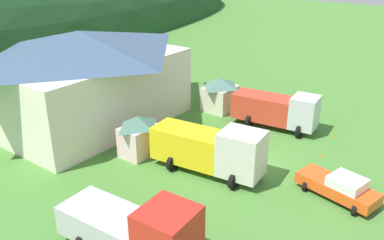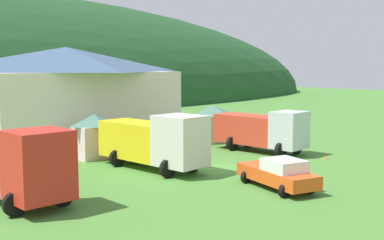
{
  "view_description": "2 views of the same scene",
  "coord_description": "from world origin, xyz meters",
  "px_view_note": "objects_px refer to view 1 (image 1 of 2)",
  "views": [
    {
      "loc": [
        -23.58,
        -11.52,
        14.39
      ],
      "look_at": [
        0.09,
        6.11,
        1.95
      ],
      "focal_mm": 38.07,
      "sensor_mm": 36.0,
      "label": 1
    },
    {
      "loc": [
        -20.81,
        -22.36,
        6.53
      ],
      "look_at": [
        0.92,
        3.22,
        2.76
      ],
      "focal_mm": 45.78,
      "sensor_mm": 36.0,
      "label": 2
    }
  ],
  "objects_px": {
    "flatbed_truck_yellow": "(212,149)",
    "traffic_cone_near_pickup": "(335,137)",
    "play_shed_cream": "(220,94)",
    "crane_truck_red": "(137,232)",
    "service_pickup_orange": "(339,187)",
    "traffic_light_west": "(148,229)",
    "traffic_cone_mid_row": "(321,157)",
    "depot_building": "(83,76)",
    "play_shed_pink": "(139,135)",
    "tow_truck_silver": "(278,109)"
  },
  "relations": [
    {
      "from": "flatbed_truck_yellow",
      "to": "play_shed_pink",
      "type": "bearing_deg",
      "value": -177.03
    },
    {
      "from": "crane_truck_red",
      "to": "traffic_cone_mid_row",
      "type": "height_order",
      "value": "crane_truck_red"
    },
    {
      "from": "play_shed_cream",
      "to": "play_shed_pink",
      "type": "bearing_deg",
      "value": -178.82
    },
    {
      "from": "crane_truck_red",
      "to": "depot_building",
      "type": "bearing_deg",
      "value": 144.11
    },
    {
      "from": "play_shed_cream",
      "to": "tow_truck_silver",
      "type": "relative_size",
      "value": 0.43
    },
    {
      "from": "traffic_light_west",
      "to": "traffic_cone_mid_row",
      "type": "bearing_deg",
      "value": -9.39
    },
    {
      "from": "depot_building",
      "to": "traffic_light_west",
      "type": "relative_size",
      "value": 4.7
    },
    {
      "from": "traffic_cone_mid_row",
      "to": "traffic_light_west",
      "type": "bearing_deg",
      "value": 170.61
    },
    {
      "from": "crane_truck_red",
      "to": "play_shed_cream",
      "type": "bearing_deg",
      "value": 108.86
    },
    {
      "from": "traffic_cone_near_pickup",
      "to": "flatbed_truck_yellow",
      "type": "bearing_deg",
      "value": 155.71
    },
    {
      "from": "service_pickup_orange",
      "to": "traffic_cone_near_pickup",
      "type": "height_order",
      "value": "service_pickup_orange"
    },
    {
      "from": "play_shed_cream",
      "to": "traffic_light_west",
      "type": "bearing_deg",
      "value": -156.05
    },
    {
      "from": "depot_building",
      "to": "crane_truck_red",
      "type": "height_order",
      "value": "depot_building"
    },
    {
      "from": "play_shed_cream",
      "to": "traffic_cone_mid_row",
      "type": "height_order",
      "value": "play_shed_cream"
    },
    {
      "from": "depot_building",
      "to": "service_pickup_orange",
      "type": "xyz_separation_m",
      "value": [
        0.97,
        -22.55,
        -3.34
      ]
    },
    {
      "from": "traffic_cone_mid_row",
      "to": "flatbed_truck_yellow",
      "type": "bearing_deg",
      "value": 142.19
    },
    {
      "from": "traffic_light_west",
      "to": "traffic_cone_mid_row",
      "type": "xyz_separation_m",
      "value": [
        16.12,
        -2.66,
        -2.23
      ]
    },
    {
      "from": "play_shed_cream",
      "to": "traffic_cone_near_pickup",
      "type": "xyz_separation_m",
      "value": [
        0.47,
        -11.08,
        -1.62
      ]
    },
    {
      "from": "depot_building",
      "to": "traffic_cone_near_pickup",
      "type": "distance_m",
      "value": 22.13
    },
    {
      "from": "flatbed_truck_yellow",
      "to": "traffic_cone_near_pickup",
      "type": "relative_size",
      "value": 13.07
    },
    {
      "from": "depot_building",
      "to": "traffic_light_west",
      "type": "bearing_deg",
      "value": -121.38
    },
    {
      "from": "crane_truck_red",
      "to": "service_pickup_orange",
      "type": "height_order",
      "value": "crane_truck_red"
    },
    {
      "from": "tow_truck_silver",
      "to": "service_pickup_orange",
      "type": "bearing_deg",
      "value": -50.3
    },
    {
      "from": "play_shed_pink",
      "to": "depot_building",
      "type": "bearing_deg",
      "value": 75.88
    },
    {
      "from": "crane_truck_red",
      "to": "traffic_light_west",
      "type": "bearing_deg",
      "value": -0.25
    },
    {
      "from": "crane_truck_red",
      "to": "traffic_cone_near_pickup",
      "type": "xyz_separation_m",
      "value": [
        20.27,
        -3.0,
        -1.75
      ]
    },
    {
      "from": "play_shed_pink",
      "to": "traffic_cone_near_pickup",
      "type": "relative_size",
      "value": 5.03
    },
    {
      "from": "service_pickup_orange",
      "to": "play_shed_pink",
      "type": "bearing_deg",
      "value": -154.3
    },
    {
      "from": "traffic_cone_near_pickup",
      "to": "traffic_light_west",
      "type": "bearing_deg",
      "value": 173.51
    },
    {
      "from": "traffic_cone_near_pickup",
      "to": "traffic_cone_mid_row",
      "type": "relative_size",
      "value": 1.13
    },
    {
      "from": "play_shed_cream",
      "to": "service_pickup_orange",
      "type": "xyz_separation_m",
      "value": [
        -8.36,
        -14.24,
        -0.79
      ]
    },
    {
      "from": "play_shed_pink",
      "to": "traffic_cone_near_pickup",
      "type": "xyz_separation_m",
      "value": [
        11.96,
        -10.84,
        -1.61
      ]
    },
    {
      "from": "service_pickup_orange",
      "to": "traffic_light_west",
      "type": "bearing_deg",
      "value": -102.46
    },
    {
      "from": "depot_building",
      "to": "play_shed_pink",
      "type": "relative_size",
      "value": 5.37
    },
    {
      "from": "crane_truck_red",
      "to": "service_pickup_orange",
      "type": "relative_size",
      "value": 1.45
    },
    {
      "from": "play_shed_pink",
      "to": "service_pickup_orange",
      "type": "xyz_separation_m",
      "value": [
        3.12,
        -14.0,
        -0.78
      ]
    },
    {
      "from": "tow_truck_silver",
      "to": "traffic_cone_near_pickup",
      "type": "bearing_deg",
      "value": 6.99
    },
    {
      "from": "play_shed_pink",
      "to": "traffic_cone_near_pickup",
      "type": "bearing_deg",
      "value": -42.2
    },
    {
      "from": "service_pickup_orange",
      "to": "traffic_cone_mid_row",
      "type": "relative_size",
      "value": 9.62
    },
    {
      "from": "crane_truck_red",
      "to": "traffic_light_west",
      "type": "relative_size",
      "value": 2.16
    },
    {
      "from": "depot_building",
      "to": "play_shed_cream",
      "type": "xyz_separation_m",
      "value": [
        9.33,
        -8.32,
        -2.55
      ]
    },
    {
      "from": "flatbed_truck_yellow",
      "to": "traffic_light_west",
      "type": "distance_m",
      "value": 9.64
    },
    {
      "from": "traffic_light_west",
      "to": "flatbed_truck_yellow",
      "type": "bearing_deg",
      "value": 15.96
    },
    {
      "from": "flatbed_truck_yellow",
      "to": "service_pickup_orange",
      "type": "xyz_separation_m",
      "value": [
        2.13,
        -8.11,
        -1.04
      ]
    },
    {
      "from": "flatbed_truck_yellow",
      "to": "service_pickup_orange",
      "type": "distance_m",
      "value": 8.45
    },
    {
      "from": "service_pickup_orange",
      "to": "traffic_cone_near_pickup",
      "type": "bearing_deg",
      "value": 122.79
    },
    {
      "from": "play_shed_cream",
      "to": "crane_truck_red",
      "type": "distance_m",
      "value": 21.39
    },
    {
      "from": "service_pickup_orange",
      "to": "traffic_light_west",
      "type": "distance_m",
      "value": 12.71
    },
    {
      "from": "depot_building",
      "to": "traffic_cone_near_pickup",
      "type": "xyz_separation_m",
      "value": [
        9.81,
        -19.4,
        -4.17
      ]
    },
    {
      "from": "crane_truck_red",
      "to": "service_pickup_orange",
      "type": "xyz_separation_m",
      "value": [
        11.44,
        -6.15,
        -0.92
      ]
    }
  ]
}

